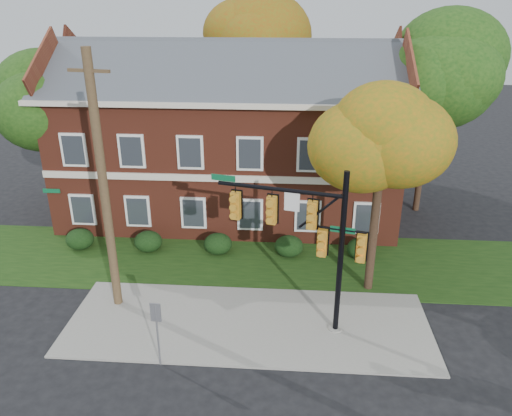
# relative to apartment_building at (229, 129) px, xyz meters

# --- Properties ---
(ground) EXTENTS (120.00, 120.00, 0.00)m
(ground) POSITION_rel_apartment_building_xyz_m (2.00, -11.95, -4.99)
(ground) COLOR black
(ground) RESTS_ON ground
(sidewalk) EXTENTS (14.00, 5.00, 0.08)m
(sidewalk) POSITION_rel_apartment_building_xyz_m (2.00, -10.95, -4.95)
(sidewalk) COLOR gray
(sidewalk) RESTS_ON ground
(grass_strip) EXTENTS (30.00, 6.00, 0.04)m
(grass_strip) POSITION_rel_apartment_building_xyz_m (2.00, -5.95, -4.97)
(grass_strip) COLOR #193811
(grass_strip) RESTS_ON ground
(apartment_building) EXTENTS (18.80, 8.80, 9.74)m
(apartment_building) POSITION_rel_apartment_building_xyz_m (0.00, 0.00, 0.00)
(apartment_building) COLOR maroon
(apartment_building) RESTS_ON ground
(hedge_far_left) EXTENTS (1.40, 1.26, 1.05)m
(hedge_far_left) POSITION_rel_apartment_building_xyz_m (-7.00, -5.25, -4.46)
(hedge_far_left) COLOR black
(hedge_far_left) RESTS_ON ground
(hedge_left) EXTENTS (1.40, 1.26, 1.05)m
(hedge_left) POSITION_rel_apartment_building_xyz_m (-3.50, -5.25, -4.46)
(hedge_left) COLOR black
(hedge_left) RESTS_ON ground
(hedge_center) EXTENTS (1.40, 1.26, 1.05)m
(hedge_center) POSITION_rel_apartment_building_xyz_m (0.00, -5.25, -4.46)
(hedge_center) COLOR black
(hedge_center) RESTS_ON ground
(hedge_right) EXTENTS (1.40, 1.26, 1.05)m
(hedge_right) POSITION_rel_apartment_building_xyz_m (3.50, -5.25, -4.46)
(hedge_right) COLOR black
(hedge_right) RESTS_ON ground
(hedge_far_right) EXTENTS (1.40, 1.26, 1.05)m
(hedge_far_right) POSITION_rel_apartment_building_xyz_m (7.00, -5.25, -4.46)
(hedge_far_right) COLOR black
(hedge_far_right) RESTS_ON ground
(tree_near_right) EXTENTS (4.50, 4.25, 8.58)m
(tree_near_right) POSITION_rel_apartment_building_xyz_m (7.22, -8.09, 1.68)
(tree_near_right) COLOR black
(tree_near_right) RESTS_ON ground
(tree_left_rear) EXTENTS (5.40, 5.10, 8.88)m
(tree_left_rear) POSITION_rel_apartment_building_xyz_m (-9.73, -1.12, 1.69)
(tree_left_rear) COLOR black
(tree_left_rear) RESTS_ON ground
(tree_right_rear) EXTENTS (6.30, 5.95, 10.62)m
(tree_right_rear) POSITION_rel_apartment_building_xyz_m (11.31, 0.86, 3.13)
(tree_right_rear) COLOR black
(tree_right_rear) RESTS_ON ground
(tree_far_rear) EXTENTS (6.84, 6.46, 11.52)m
(tree_far_rear) POSITION_rel_apartment_building_xyz_m (1.34, 7.84, 3.86)
(tree_far_rear) COLOR black
(tree_far_rear) RESTS_ON ground
(traffic_signal) EXTENTS (5.65, 1.51, 6.44)m
(traffic_signal) POSITION_rel_apartment_building_xyz_m (4.22, -10.85, -0.99)
(traffic_signal) COLOR gray
(traffic_signal) RESTS_ON ground
(utility_pole) EXTENTS (1.59, 0.40, 10.23)m
(utility_pole) POSITION_rel_apartment_building_xyz_m (-3.49, -9.95, 0.20)
(utility_pole) COLOR #4B3523
(utility_pole) RESTS_ON ground
(sign_post) EXTENTS (0.37, 0.07, 2.51)m
(sign_post) POSITION_rel_apartment_building_xyz_m (-0.84, -13.46, -3.28)
(sign_post) COLOR slate
(sign_post) RESTS_ON ground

